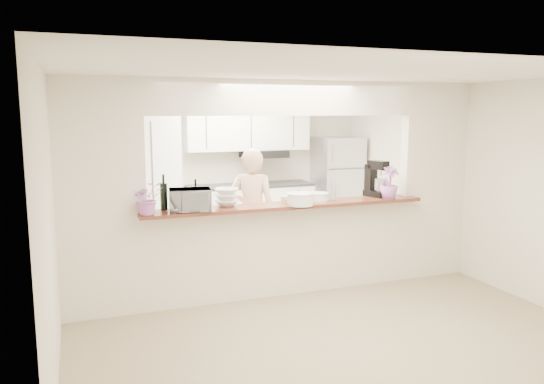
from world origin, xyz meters
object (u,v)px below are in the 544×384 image
toaster_oven (190,200)px  person (252,213)px  stand_mixer (376,180)px  refrigerator (337,185)px

toaster_oven → person: bearing=49.4°
toaster_oven → person: (1.00, 0.90, -0.37)m
toaster_oven → person: size_ratio=0.26×
toaster_oven → stand_mixer: stand_mixer is taller
stand_mixer → person: 1.64m
refrigerator → stand_mixer: (-0.80, -2.59, 0.44)m
toaster_oven → stand_mixer: 2.40m
refrigerator → toaster_oven: (-3.20, -2.75, 0.36)m
toaster_oven → refrigerator: bearing=48.1°
refrigerator → toaster_oven: 4.23m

